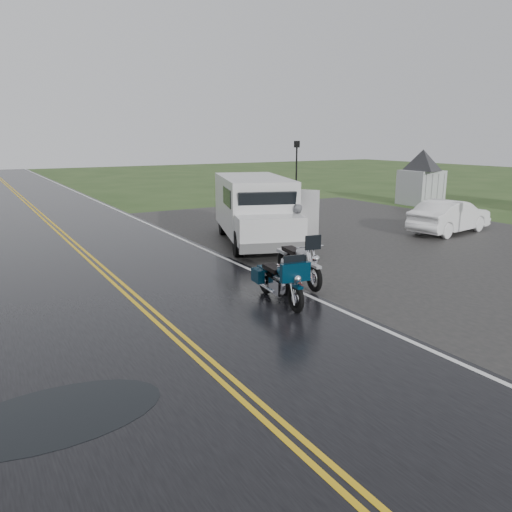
{
  "coord_description": "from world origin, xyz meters",
  "views": [
    {
      "loc": [
        -3.38,
        -8.43,
        3.9
      ],
      "look_at": [
        2.8,
        2.0,
        1.0
      ],
      "focal_mm": 35.0,
      "sensor_mm": 36.0,
      "label": 1
    }
  ],
  "objects_px": {
    "lamp_post_far_right": "(296,175)",
    "motorcycle_red": "(298,286)",
    "motorcycle_teal": "(296,287)",
    "van_white": "(238,220)",
    "motorcycle_silver": "(315,267)",
    "person_at_van": "(296,230)",
    "sedan_white": "(450,217)",
    "visitor_center": "(422,163)"
  },
  "relations": [
    {
      "from": "motorcycle_silver",
      "to": "van_white",
      "type": "height_order",
      "value": "van_white"
    },
    {
      "from": "motorcycle_silver",
      "to": "lamp_post_far_right",
      "type": "height_order",
      "value": "lamp_post_far_right"
    },
    {
      "from": "visitor_center",
      "to": "sedan_white",
      "type": "bearing_deg",
      "value": -131.17
    },
    {
      "from": "motorcycle_teal",
      "to": "van_white",
      "type": "relative_size",
      "value": 0.35
    },
    {
      "from": "lamp_post_far_right",
      "to": "van_white",
      "type": "bearing_deg",
      "value": -134.22
    },
    {
      "from": "motorcycle_red",
      "to": "van_white",
      "type": "bearing_deg",
      "value": 97.7
    },
    {
      "from": "motorcycle_silver",
      "to": "sedan_white",
      "type": "height_order",
      "value": "motorcycle_silver"
    },
    {
      "from": "motorcycle_silver",
      "to": "person_at_van",
      "type": "relative_size",
      "value": 1.42
    },
    {
      "from": "motorcycle_teal",
      "to": "van_white",
      "type": "bearing_deg",
      "value": 81.39
    },
    {
      "from": "motorcycle_silver",
      "to": "person_at_van",
      "type": "bearing_deg",
      "value": 69.99
    },
    {
      "from": "van_white",
      "to": "sedan_white",
      "type": "distance_m",
      "value": 9.6
    },
    {
      "from": "motorcycle_teal",
      "to": "sedan_white",
      "type": "height_order",
      "value": "sedan_white"
    },
    {
      "from": "lamp_post_far_right",
      "to": "motorcycle_teal",
      "type": "bearing_deg",
      "value": -125.07
    },
    {
      "from": "motorcycle_teal",
      "to": "person_at_van",
      "type": "distance_m",
      "value": 5.9
    },
    {
      "from": "motorcycle_silver",
      "to": "motorcycle_teal",
      "type": "bearing_deg",
      "value": -132.59
    },
    {
      "from": "visitor_center",
      "to": "motorcycle_red",
      "type": "relative_size",
      "value": 7.62
    },
    {
      "from": "sedan_white",
      "to": "lamp_post_far_right",
      "type": "bearing_deg",
      "value": -0.79
    },
    {
      "from": "sedan_white",
      "to": "person_at_van",
      "type": "bearing_deg",
      "value": 81.38
    },
    {
      "from": "motorcycle_teal",
      "to": "person_at_van",
      "type": "height_order",
      "value": "person_at_van"
    },
    {
      "from": "person_at_van",
      "to": "sedan_white",
      "type": "height_order",
      "value": "person_at_van"
    },
    {
      "from": "visitor_center",
      "to": "sedan_white",
      "type": "relative_size",
      "value": 3.86
    },
    {
      "from": "motorcycle_red",
      "to": "sedan_white",
      "type": "relative_size",
      "value": 0.51
    },
    {
      "from": "motorcycle_silver",
      "to": "sedan_white",
      "type": "xyz_separation_m",
      "value": [
        9.82,
        3.76,
        -0.03
      ]
    },
    {
      "from": "person_at_van",
      "to": "sedan_white",
      "type": "distance_m",
      "value": 7.73
    },
    {
      "from": "van_white",
      "to": "sedan_white",
      "type": "xyz_separation_m",
      "value": [
        9.56,
        -0.72,
        -0.57
      ]
    },
    {
      "from": "van_white",
      "to": "motorcycle_silver",
      "type": "bearing_deg",
      "value": -73.74
    },
    {
      "from": "lamp_post_far_right",
      "to": "motorcycle_red",
      "type": "bearing_deg",
      "value": -124.89
    },
    {
      "from": "visitor_center",
      "to": "person_at_van",
      "type": "xyz_separation_m",
      "value": [
        -13.84,
        -6.94,
        -1.55
      ]
    },
    {
      "from": "motorcycle_teal",
      "to": "person_at_van",
      "type": "relative_size",
      "value": 1.31
    },
    {
      "from": "motorcycle_teal",
      "to": "lamp_post_far_right",
      "type": "distance_m",
      "value": 17.24
    },
    {
      "from": "person_at_van",
      "to": "lamp_post_far_right",
      "type": "relative_size",
      "value": 0.45
    },
    {
      "from": "motorcycle_teal",
      "to": "motorcycle_silver",
      "type": "relative_size",
      "value": 0.92
    },
    {
      "from": "motorcycle_red",
      "to": "sedan_white",
      "type": "xyz_separation_m",
      "value": [
        10.96,
        4.67,
        0.06
      ]
    },
    {
      "from": "visitor_center",
      "to": "motorcycle_red",
      "type": "bearing_deg",
      "value": -145.68
    },
    {
      "from": "motorcycle_red",
      "to": "motorcycle_teal",
      "type": "relative_size",
      "value": 0.95
    },
    {
      "from": "visitor_center",
      "to": "motorcycle_red",
      "type": "height_order",
      "value": "visitor_center"
    },
    {
      "from": "visitor_center",
      "to": "lamp_post_far_right",
      "type": "height_order",
      "value": "visitor_center"
    },
    {
      "from": "van_white",
      "to": "lamp_post_far_right",
      "type": "distance_m",
      "value": 11.96
    },
    {
      "from": "motorcycle_teal",
      "to": "motorcycle_silver",
      "type": "xyz_separation_m",
      "value": [
        1.29,
        1.03,
        0.06
      ]
    },
    {
      "from": "visitor_center",
      "to": "van_white",
      "type": "distance_m",
      "value": 16.91
    },
    {
      "from": "lamp_post_far_right",
      "to": "visitor_center",
      "type": "bearing_deg",
      "value": -17.41
    },
    {
      "from": "lamp_post_far_right",
      "to": "motorcycle_silver",
      "type": "bearing_deg",
      "value": -123.37
    }
  ]
}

